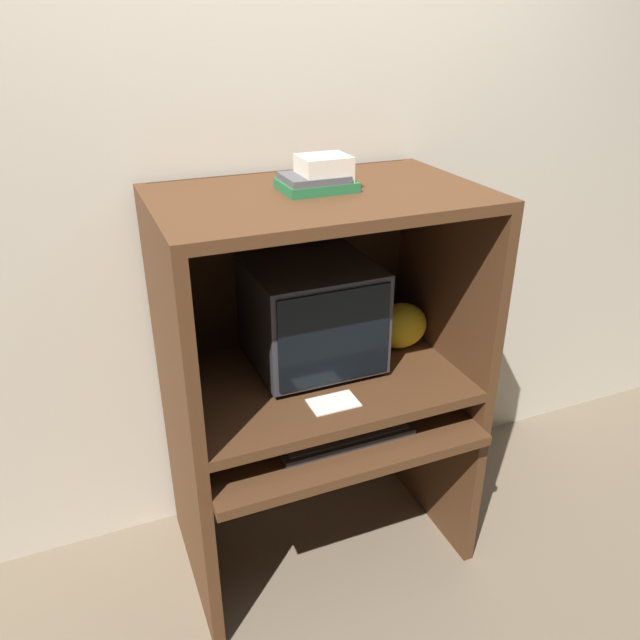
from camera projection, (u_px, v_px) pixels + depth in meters
ground_plane at (354, 600)px, 2.27m from camera, size 12.00×12.00×0.00m
wall_back at (279, 203)px, 2.30m from camera, size 6.00×0.06×2.60m
desk_base at (325, 469)px, 2.33m from camera, size 1.03×0.71×0.64m
desk_monitor_shelf at (319, 382)px, 2.22m from camera, size 1.03×0.66×0.14m
hutch_upper at (315, 255)px, 2.04m from camera, size 1.03×0.66×0.66m
crt_monitor at (311, 313)px, 2.20m from camera, size 0.43×0.42×0.38m
keyboard at (344, 435)px, 2.10m from camera, size 0.47×0.15×0.03m
mouse at (421, 414)px, 2.21m from camera, size 0.06×0.04×0.03m
snack_bag at (400, 326)px, 2.36m from camera, size 0.21×0.16×0.17m
book_stack at (315, 183)px, 1.92m from camera, size 0.22×0.17×0.05m
paper_card at (333, 403)px, 2.04m from camera, size 0.16×0.10×0.00m
storage_box at (324, 173)px, 1.91m from camera, size 0.15×0.13×0.11m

